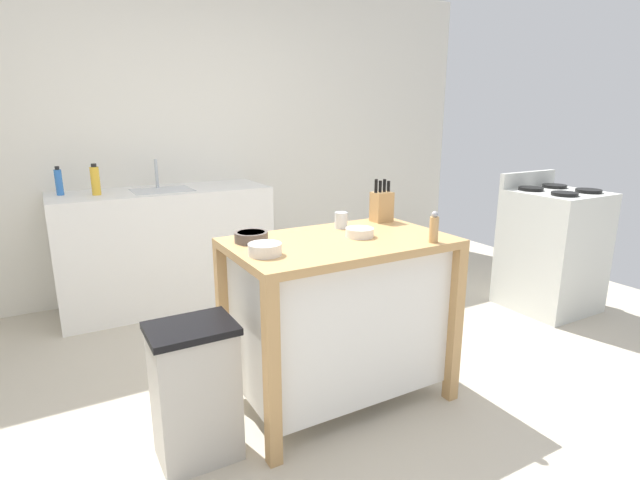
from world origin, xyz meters
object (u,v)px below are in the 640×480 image
Objects in this scene: sink_faucet at (156,173)px; bottle_dish_soap at (59,182)px; bowl_ceramic_wide at (265,249)px; bottle_spray_cleaner at (95,180)px; pepper_grinder at (434,228)px; bowl_stoneware_deep at (251,237)px; stove at (552,249)px; drinking_cup at (341,220)px; kitchen_island at (339,311)px; bowl_ceramic_small at (360,232)px; trash_bin at (195,392)px; knife_block at (382,206)px.

bottle_dish_soap is (-0.68, -0.05, -0.01)m from sink_faucet.
bottle_dish_soap reaches higher than bowl_ceramic_wide.
pepper_grinder is at bearing -58.39° from bottle_spray_cleaner.
stove is (2.51, 0.12, -0.44)m from bowl_stoneware_deep.
kitchen_island is at bearing -123.29° from drinking_cup.
sink_faucet is at bearing 20.18° from bottle_spray_cleaner.
stove is at bearing 8.34° from bowl_ceramic_small.
trash_bin is at bearing -79.81° from bottle_dish_soap.
pepper_grinder is at bearing -37.52° from kitchen_island.
stove is (2.54, 0.36, -0.44)m from bowl_ceramic_wide.
bowl_ceramic_small is at bearing -73.78° from sink_faucet.
bottle_dish_soap is 0.20× the size of stove.
drinking_cup is 0.57× the size of pepper_grinder.
kitchen_island is 0.49m from drinking_cup.
pepper_grinder is (0.36, -0.28, 0.46)m from kitchen_island.
bowl_ceramic_wide reaches higher than bowl_stoneware_deep.
pepper_grinder is 0.75× the size of bottle_dish_soap.
sink_faucet reaches higher than bottle_dish_soap.
bowl_ceramic_wide is at bearing -171.89° from stove.
knife_block is 1.61× the size of pepper_grinder.
bottle_dish_soap is (-1.26, 1.94, 0.11)m from bowl_ceramic_small.
stove reaches higher than bowl_ceramic_wide.
sink_faucet is (-0.06, 1.81, 0.12)m from bowl_stoneware_deep.
bottle_spray_cleaner is at bearing 117.05° from kitchen_island.
knife_block reaches higher than pepper_grinder.
drinking_cup reaches higher than kitchen_island.
kitchen_island is 5.34× the size of bottle_dish_soap.
bowl_ceramic_wide reaches higher than trash_bin.
bowl_stoneware_deep is at bearing 34.03° from trash_bin.
bowl_stoneware_deep reaches higher than trash_bin.
bowl_ceramic_small is 0.37m from pepper_grinder.
bottle_spray_cleaner is (-0.46, -0.17, -0.01)m from sink_faucet.
bottle_dish_soap is at bearing 100.19° from trash_bin.
knife_block is at bearing 82.54° from pepper_grinder.
knife_block is 1.11× the size of bottle_spray_cleaner.
sink_faucet is (-0.58, 1.99, 0.12)m from bowl_ceramic_small.
sink_faucet reaches higher than pepper_grinder.
bottle_spray_cleaner is (-0.52, 1.64, 0.12)m from bowl_stoneware_deep.
trash_bin is (-0.79, -0.09, -0.18)m from kitchen_island.
drinking_cup reaches higher than bowl_stoneware_deep.
trash_bin is 2.03m from bottle_spray_cleaner.
bottle_spray_cleaner reaches higher than knife_block.
bottle_spray_cleaner is at bearing 119.66° from bowl_ceramic_small.
bowl_ceramic_small is at bearing 132.88° from pepper_grinder.
sink_faucet is (-0.89, 1.74, 0.06)m from knife_block.
sink_faucet is at bearing 110.14° from pepper_grinder.
pepper_grinder reaches higher than bowl_stoneware_deep.
sink_faucet is at bearing 146.60° from stove.
bottle_dish_soap reaches higher than stove.
sink_faucet is at bearing 4.08° from bottle_dish_soap.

